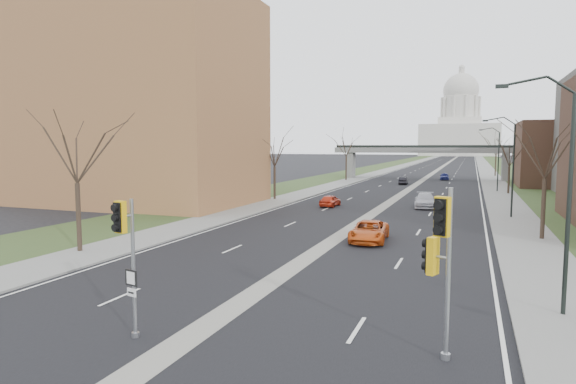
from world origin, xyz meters
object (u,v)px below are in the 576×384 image
Objects in this scene: signal_pole_median at (126,243)px; car_right_far at (444,176)px; car_left_far at (404,181)px; signal_pole_right at (440,248)px; car_left_near at (330,201)px; car_right_near at (369,231)px; car_right_mid at (425,200)px.

car_right_far is (5.43, 81.52, -2.53)m from signal_pole_median.
signal_pole_right is at bearing 95.55° from car_left_far.
signal_pole_right is (9.42, 2.07, 0.14)m from signal_pole_median.
car_left_near is at bearing 81.57° from car_left_far.
car_left_far is at bearing 121.07° from signal_pole_right.
car_left_near is at bearing 110.33° from car_right_near.
car_left_near is at bearing 133.68° from signal_pole_right.
signal_pole_median is at bearing -96.82° from car_right_far.
car_right_far is (8.92, 45.75, 0.05)m from car_left_near.
car_right_mid is at bearing 98.77° from car_left_far.
car_left_far is at bearing -116.31° from car_right_far.
signal_pole_median is 0.90× the size of signal_pole_right.
car_right_mid is 1.27× the size of car_right_far.
signal_pole_median is 0.94× the size of car_right_near.
car_left_far is 14.45m from car_right_far.
car_left_far is (-0.29, 68.25, -2.59)m from signal_pole_median.
car_right_far is (-3.99, 79.45, -2.66)m from signal_pole_right.
car_left_far is 30.37m from car_right_mid.
car_left_near is 32.63m from car_left_far.
car_right_near reaches higher than car_right_far.
signal_pole_right is 1.29× the size of car_right_far.
car_right_mid is at bearing 81.05° from car_right_near.
car_right_mid is (6.09, -29.75, 0.12)m from car_left_far.
car_left_near reaches higher than car_left_far.
signal_pole_right is 36.69m from car_right_mid.
signal_pole_right is 1.05× the size of car_right_near.
car_left_near is 0.98× the size of car_left_far.
signal_pole_right reaches higher than signal_pole_median.
car_right_near is at bearing 130.55° from signal_pole_right.
car_right_mid is (9.29, 2.72, 0.11)m from car_left_near.
signal_pole_right is 66.94m from car_left_far.
signal_pole_median reaches higher than car_right_far.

